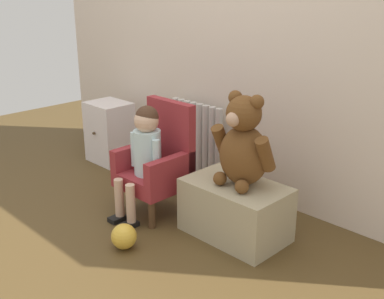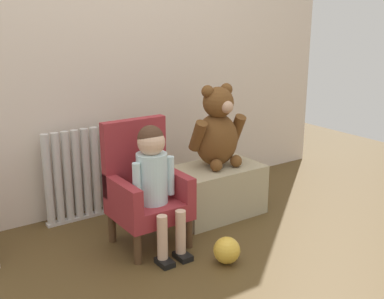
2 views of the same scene
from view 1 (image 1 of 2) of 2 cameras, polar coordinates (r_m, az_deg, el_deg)
ground_plane at (r=2.84m, az=-11.72°, el=-10.80°), size 6.00×6.00×0.00m
back_wall at (r=3.26m, az=5.11°, el=15.66°), size 3.80×0.05×2.40m
radiator at (r=3.50m, az=0.51°, el=0.81°), size 0.50×0.05×0.59m
small_dresser at (r=3.96m, az=-9.72°, el=2.04°), size 0.34×0.30×0.49m
child_armchair at (r=3.05m, az=-3.97°, el=-1.51°), size 0.39×0.37×0.71m
child_figure at (r=2.94m, az=-5.67°, el=0.35°), size 0.25×0.35×0.71m
low_bench at (r=2.80m, az=5.14°, el=-7.13°), size 0.59×0.37×0.33m
large_teddy_bear at (r=2.65m, az=6.10°, el=0.49°), size 0.38×0.27×0.53m
toy_ball at (r=2.73m, az=-8.07°, el=-10.16°), size 0.14×0.14×0.14m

